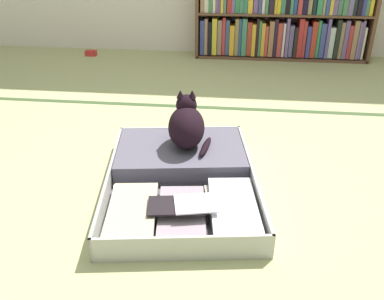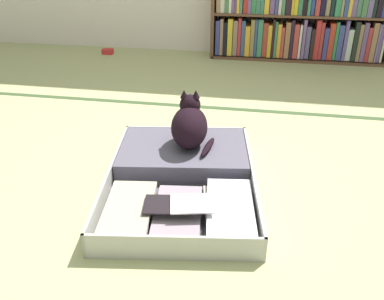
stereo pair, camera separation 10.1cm
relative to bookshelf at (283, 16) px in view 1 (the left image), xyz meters
The scene contains 6 objects.
ground_plane 2.34m from the bookshelf, 102.07° to the right, with size 10.00×10.00×0.00m, color tan.
tatami_border 1.46m from the bookshelf, 110.01° to the right, with size 4.80×0.05×0.00m.
bookshelf is the anchor object (origin of this frame).
open_suitcase 2.38m from the bookshelf, 105.21° to the right, with size 0.78×1.01×0.11m.
black_cat 2.18m from the bookshelf, 106.41° to the right, with size 0.23×0.28×0.27m.
small_red_pouch 1.83m from the bookshelf, behind, with size 0.10×0.07×0.05m.
Camera 1 is at (0.10, -1.63, 1.04)m, focal length 38.13 mm.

